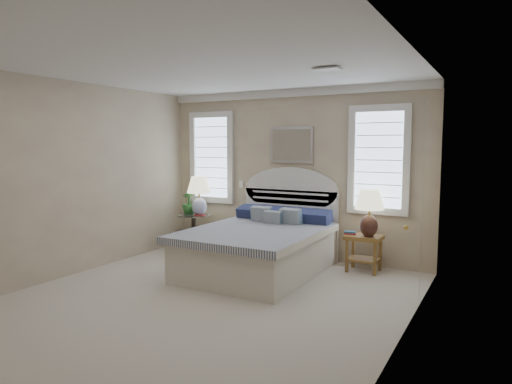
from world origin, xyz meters
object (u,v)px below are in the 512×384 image
(nightstand_right, at_px, (364,245))
(lamp_left, at_px, (199,192))
(floor_pot, at_px, (187,241))
(bed, at_px, (262,245))
(lamp_right, at_px, (369,208))
(side_table_left, at_px, (194,228))

(nightstand_right, bearing_deg, lamp_left, -177.16)
(nightstand_right, distance_m, lamp_left, 2.88)
(nightstand_right, height_order, floor_pot, nightstand_right)
(bed, height_order, lamp_right, bed)
(nightstand_right, relative_size, lamp_right, 0.78)
(side_table_left, height_order, lamp_left, lamp_left)
(lamp_right, bearing_deg, nightstand_right, 144.79)
(nightstand_right, relative_size, floor_pot, 1.35)
(side_table_left, relative_size, nightstand_right, 1.19)
(nightstand_right, distance_m, lamp_right, 0.56)
(side_table_left, xyz_separation_m, lamp_right, (3.03, 0.04, 0.56))
(side_table_left, bearing_deg, floor_pot, -102.90)
(bed, distance_m, nightstand_right, 1.47)
(nightstand_right, xyz_separation_m, lamp_left, (-2.80, -0.14, 0.65))
(floor_pot, bearing_deg, lamp_right, 3.48)
(side_table_left, height_order, lamp_right, lamp_right)
(bed, bearing_deg, lamp_right, 24.75)
(side_table_left, height_order, nightstand_right, side_table_left)
(bed, relative_size, lamp_right, 3.37)
(floor_pot, bearing_deg, side_table_left, 77.10)
(bed, bearing_deg, floor_pot, 165.04)
(nightstand_right, xyz_separation_m, lamp_right, (0.08, -0.06, 0.56))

